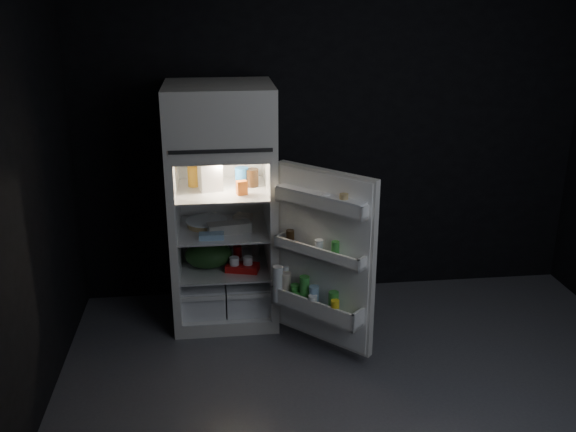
{
  "coord_description": "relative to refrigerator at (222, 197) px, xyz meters",
  "views": [
    {
      "loc": [
        -0.93,
        -3.19,
        2.4
      ],
      "look_at": [
        -0.44,
        1.0,
        0.9
      ],
      "focal_mm": 40.0,
      "sensor_mm": 36.0,
      "label": 1
    }
  ],
  "objects": [
    {
      "name": "mayo_jar",
      "position": [
        0.15,
        0.02,
        0.14
      ],
      "size": [
        0.1,
        0.1,
        0.14
      ],
      "primitive_type": "cylinder",
      "rotation": [
        0.0,
        0.0,
        -0.05
      ],
      "color": "#2169B6",
      "rests_on": "refrigerator"
    },
    {
      "name": "yogurt_tray",
      "position": [
        0.13,
        -0.16,
        -0.5
      ],
      "size": [
        0.26,
        0.19,
        0.05
      ],
      "primitive_type": "cube",
      "rotation": [
        0.0,
        0.0,
        -0.26
      ],
      "color": "#B4110F",
      "rests_on": "refrigerator"
    },
    {
      "name": "wall_front",
      "position": [
        0.89,
        -3.02,
        0.39
      ],
      "size": [
        4.0,
        0.0,
        2.7
      ],
      "primitive_type": "cube",
      "color": "black",
      "rests_on": "ground"
    },
    {
      "name": "refrigerator",
      "position": [
        0.0,
        0.0,
        0.0
      ],
      "size": [
        0.76,
        0.71,
        1.78
      ],
      "color": "silver",
      "rests_on": "ground"
    },
    {
      "name": "wall_back",
      "position": [
        0.89,
        0.38,
        0.39
      ],
      "size": [
        4.0,
        0.0,
        2.7
      ],
      "primitive_type": "cube",
      "color": "black",
      "rests_on": "ground"
    },
    {
      "name": "small_carton",
      "position": [
        0.14,
        -0.18,
        0.12
      ],
      "size": [
        0.08,
        0.07,
        0.1
      ],
      "primitive_type": "cube",
      "rotation": [
        0.0,
        0.0,
        0.24
      ],
      "color": "#D45B19",
      "rests_on": "refrigerator"
    },
    {
      "name": "small_can_silver",
      "position": [
        0.25,
        0.13,
        -0.48
      ],
      "size": [
        0.06,
        0.06,
        0.09
      ],
      "primitive_type": "cylinder",
      "rotation": [
        0.0,
        0.0,
        0.06
      ],
      "color": "#BBBABE",
      "rests_on": "refrigerator"
    },
    {
      "name": "amber_bottle",
      "position": [
        -0.2,
        0.06,
        0.18
      ],
      "size": [
        0.09,
        0.09,
        0.22
      ],
      "primitive_type": "cylinder",
      "rotation": [
        0.0,
        0.0,
        0.11
      ],
      "color": "orange",
      "rests_on": "refrigerator"
    },
    {
      "name": "small_can_red",
      "position": [
        0.1,
        0.11,
        -0.48
      ],
      "size": [
        0.08,
        0.08,
        0.09
      ],
      "primitive_type": "cylinder",
      "rotation": [
        0.0,
        0.0,
        -0.26
      ],
      "color": "#B4110F",
      "rests_on": "refrigerator"
    },
    {
      "name": "flat_package",
      "position": [
        -0.09,
        -0.25,
        -0.21
      ],
      "size": [
        0.18,
        0.09,
        0.04
      ],
      "primitive_type": "cube",
      "rotation": [
        0.0,
        0.0,
        -0.02
      ],
      "color": "#80A8C7",
      "rests_on": "refrigerator"
    },
    {
      "name": "fridge_door",
      "position": [
        0.64,
        -0.64,
        -0.27
      ],
      "size": [
        0.64,
        0.65,
        1.22
      ],
      "color": "silver",
      "rests_on": "ground"
    },
    {
      "name": "pie",
      "position": [
        -0.12,
        0.02,
        -0.21
      ],
      "size": [
        0.35,
        0.35,
        0.04
      ],
      "primitive_type": "cylinder",
      "rotation": [
        0.0,
        0.0,
        0.23
      ],
      "color": "tan",
      "rests_on": "refrigerator"
    },
    {
      "name": "jam_jar",
      "position": [
        0.22,
        0.01,
        0.14
      ],
      "size": [
        0.13,
        0.13,
        0.13
      ],
      "primitive_type": "cylinder",
      "rotation": [
        0.0,
        0.0,
        -0.42
      ],
      "color": "black",
      "rests_on": "refrigerator"
    },
    {
      "name": "produce_bag",
      "position": [
        -0.12,
        -0.05,
        -0.43
      ],
      "size": [
        0.43,
        0.4,
        0.2
      ],
      "primitive_type": "ellipsoid",
      "rotation": [
        0.0,
        0.0,
        0.37
      ],
      "color": "#193815",
      "rests_on": "refrigerator"
    },
    {
      "name": "milk_jug",
      "position": [
        -0.08,
        -0.04,
        0.19
      ],
      "size": [
        0.18,
        0.18,
        0.24
      ],
      "primitive_type": "cube",
      "rotation": [
        0.0,
        0.0,
        0.21
      ],
      "color": "white",
      "rests_on": "refrigerator"
    },
    {
      "name": "floor",
      "position": [
        0.89,
        -1.32,
        -0.96
      ],
      "size": [
        4.0,
        3.4,
        0.0
      ],
      "primitive_type": "cube",
      "color": "#535359",
      "rests_on": "ground"
    },
    {
      "name": "egg_carton",
      "position": [
        0.04,
        -0.13,
        -0.19
      ],
      "size": [
        0.33,
        0.17,
        0.07
      ],
      "primitive_type": "cube",
      "rotation": [
        0.0,
        0.0,
        0.19
      ],
      "color": "gray",
      "rests_on": "refrigerator"
    },
    {
      "name": "wrapped_pkg",
      "position": [
        0.15,
        0.1,
        -0.2
      ],
      "size": [
        0.16,
        0.15,
        0.05
      ],
      "primitive_type": "cube",
      "rotation": [
        0.0,
        0.0,
        -0.42
      ],
      "color": "beige",
      "rests_on": "refrigerator"
    },
    {
      "name": "wall_left",
      "position": [
        -1.11,
        -1.32,
        0.39
      ],
      "size": [
        0.0,
        3.4,
        2.7
      ],
      "primitive_type": "cube",
      "color": "black",
      "rests_on": "ground"
    }
  ]
}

